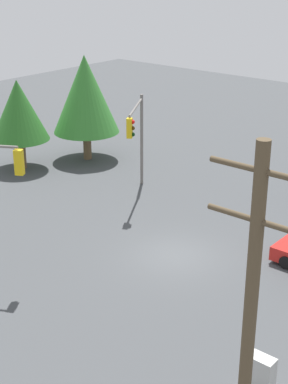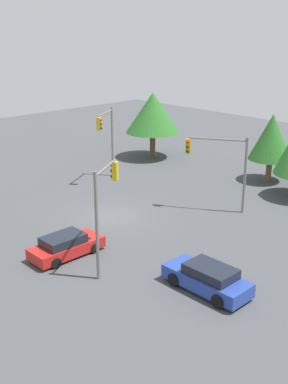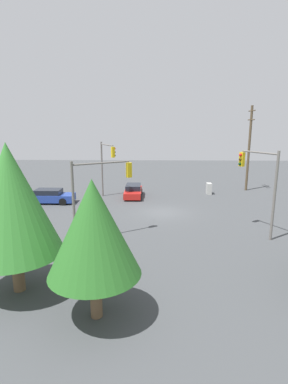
{
  "view_description": "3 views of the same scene",
  "coord_description": "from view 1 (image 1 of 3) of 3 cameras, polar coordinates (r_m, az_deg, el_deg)",
  "views": [
    {
      "loc": [
        14.48,
        -19.48,
        12.92
      ],
      "look_at": [
        -2.41,
        0.59,
        2.38
      ],
      "focal_mm": 55.0,
      "sensor_mm": 36.0,
      "label": 1
    },
    {
      "loc": [
        20.21,
        24.44,
        12.74
      ],
      "look_at": [
        -0.56,
        2.85,
        2.34
      ],
      "focal_mm": 45.0,
      "sensor_mm": 36.0,
      "label": 2
    },
    {
      "loc": [
        -26.0,
        1.04,
        7.79
      ],
      "look_at": [
        -1.98,
        1.65,
        2.33
      ],
      "focal_mm": 28.0,
      "sensor_mm": 36.0,
      "label": 3
    }
  ],
  "objects": [
    {
      "name": "tree_left",
      "position": [
        39.44,
        -5.71,
        9.4
      ],
      "size": [
        4.41,
        4.41,
        7.04
      ],
      "color": "brown",
      "rests_on": "ground_plane"
    },
    {
      "name": "tree_far",
      "position": [
        38.39,
        -12.07,
        7.74
      ],
      "size": [
        3.74,
        3.74,
        5.8
      ],
      "color": "brown",
      "rests_on": "ground_plane"
    },
    {
      "name": "traffic_signal_aux",
      "position": [
        33.09,
        -0.68,
        5.94
      ],
      "size": [
        2.48,
        3.8,
        5.5
      ],
      "rotation": [
        0.0,
        0.0,
        -1.02
      ],
      "color": "slate",
      "rests_on": "ground_plane"
    },
    {
      "name": "ground_plane",
      "position": [
        27.5,
        3.07,
        -6.16
      ],
      "size": [
        80.0,
        80.0,
        0.0
      ],
      "primitive_type": "plane",
      "color": "#424447"
    },
    {
      "name": "electrical_cabinet",
      "position": [
        19.87,
        11.07,
        -16.83
      ],
      "size": [
        0.99,
        0.51,
        1.25
      ],
      "primitive_type": "cube",
      "color": "#B2B2AD",
      "rests_on": "ground_plane"
    },
    {
      "name": "utility_pole_tall",
      "position": [
        12.85,
        9.95,
        -15.23
      ],
      "size": [
        2.2,
        0.28,
        9.89
      ],
      "color": "brown",
      "rests_on": "ground_plane"
    }
  ]
}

